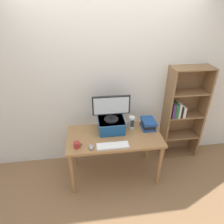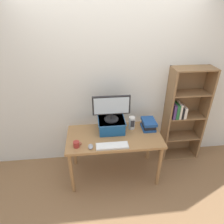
{
  "view_description": "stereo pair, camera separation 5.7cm",
  "coord_description": "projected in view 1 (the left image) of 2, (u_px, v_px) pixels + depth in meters",
  "views": [
    {
      "loc": [
        -0.33,
        -2.24,
        2.39
      ],
      "look_at": [
        -0.03,
        0.05,
        1.07
      ],
      "focal_mm": 32.0,
      "sensor_mm": 36.0,
      "label": 1
    },
    {
      "loc": [
        -0.27,
        -2.24,
        2.39
      ],
      "look_at": [
        -0.03,
        0.05,
        1.07
      ],
      "focal_mm": 32.0,
      "sensor_mm": 36.0,
      "label": 2
    }
  ],
  "objects": [
    {
      "name": "ground_plane",
      "position": [
        114.0,
        173.0,
        3.14
      ],
      "size": [
        12.0,
        12.0,
        0.0
      ],
      "primitive_type": "plane",
      "color": "olive"
    },
    {
      "name": "back_wall",
      "position": [
        110.0,
        84.0,
        2.93
      ],
      "size": [
        7.0,
        0.08,
        2.6
      ],
      "color": "silver",
      "rests_on": "ground_plane"
    },
    {
      "name": "desk",
      "position": [
        114.0,
        140.0,
        2.83
      ],
      "size": [
        1.31,
        0.65,
        0.72
      ],
      "color": "#9E7042",
      "rests_on": "ground_plane"
    },
    {
      "name": "bookshelf_unit",
      "position": [
        182.0,
        114.0,
        3.17
      ],
      "size": [
        0.61,
        0.28,
        1.56
      ],
      "color": "olive",
      "rests_on": "ground_plane"
    },
    {
      "name": "riser_box",
      "position": [
        111.0,
        125.0,
        2.85
      ],
      "size": [
        0.38,
        0.33,
        0.18
      ],
      "color": "#195189",
      "rests_on": "desk"
    },
    {
      "name": "computer_monitor",
      "position": [
        111.0,
        107.0,
        2.71
      ],
      "size": [
        0.52,
        0.2,
        0.37
      ],
      "color": "black",
      "rests_on": "riser_box"
    },
    {
      "name": "keyboard",
      "position": [
        113.0,
        146.0,
        2.57
      ],
      "size": [
        0.42,
        0.14,
        0.02
      ],
      "color": "silver",
      "rests_on": "desk"
    },
    {
      "name": "computer_mouse",
      "position": [
        91.0,
        147.0,
        2.54
      ],
      "size": [
        0.06,
        0.1,
        0.04
      ],
      "color": "#99999E",
      "rests_on": "desk"
    },
    {
      "name": "book_stack",
      "position": [
        148.0,
        124.0,
        2.92
      ],
      "size": [
        0.2,
        0.26,
        0.13
      ],
      "color": "navy",
      "rests_on": "desk"
    },
    {
      "name": "coffee_mug",
      "position": [
        77.0,
        145.0,
        2.55
      ],
      "size": [
        0.11,
        0.08,
        0.08
      ],
      "color": "#9E2D28",
      "rests_on": "desk"
    },
    {
      "name": "desk_speaker",
      "position": [
        132.0,
        123.0,
        2.9
      ],
      "size": [
        0.09,
        0.09,
        0.19
      ],
      "color": "silver",
      "rests_on": "desk"
    }
  ]
}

